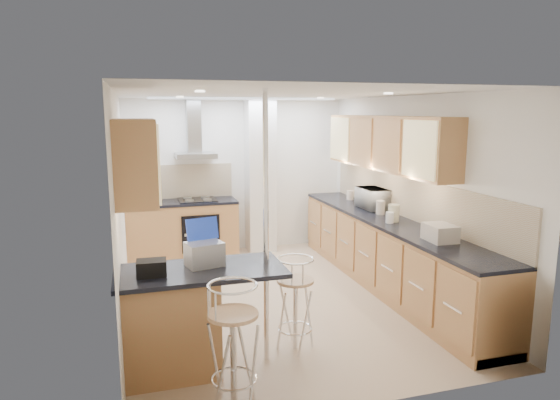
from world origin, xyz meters
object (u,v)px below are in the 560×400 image
object	(u,v)px
microwave	(374,199)
bar_stool_near	(233,345)
bar_stool_end	(295,304)
bread_bin	(440,233)
laptop	(204,254)

from	to	relation	value
microwave	bar_stool_near	distance (m)	3.86
bar_stool_near	bar_stool_end	world-z (taller)	bar_stool_near
microwave	bread_bin	distance (m)	1.84
bar_stool_near	bread_bin	xyz separation A→B (m)	(2.46, 0.95, 0.50)
microwave	bread_bin	world-z (taller)	microwave
bread_bin	bar_stool_end	bearing A→B (deg)	-172.73
laptop	bread_bin	xyz separation A→B (m)	(2.57, 0.21, -0.04)
laptop	bar_stool_near	xyz separation A→B (m)	(0.11, -0.74, -0.54)
laptop	bar_stool_end	distance (m)	1.05
laptop	bar_stool_near	size ratio (longest dim) A/B	0.31
microwave	bar_stool_near	world-z (taller)	microwave
laptop	bar_stool_near	bearing A→B (deg)	-95.26
bar_stool_end	bar_stool_near	bearing A→B (deg)	165.27
microwave	laptop	size ratio (longest dim) A/B	1.73
bread_bin	microwave	bearing A→B (deg)	86.82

